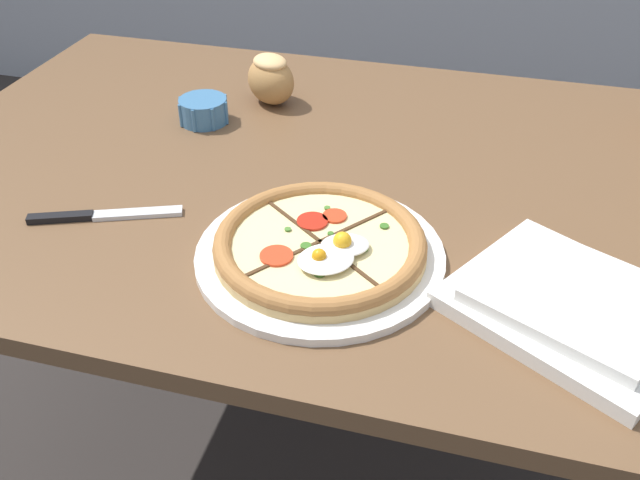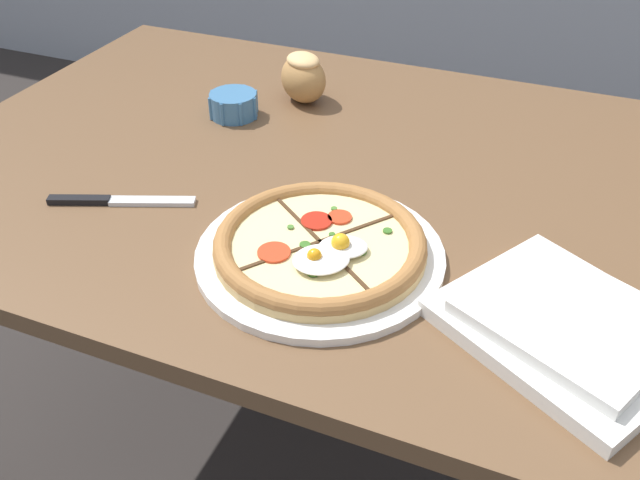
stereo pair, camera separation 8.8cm
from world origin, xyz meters
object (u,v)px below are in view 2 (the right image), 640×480
(ramekin_bowl, at_px, (234,104))
(knife_main, at_px, (120,201))
(dining_table, at_px, (334,217))
(napkin_folded, at_px, (568,324))
(pizza, at_px, (320,247))
(bread_piece_near, at_px, (303,77))

(ramekin_bowl, bearing_deg, knife_main, -93.59)
(dining_table, distance_m, napkin_folded, 0.47)
(knife_main, bearing_deg, ramekin_bowl, 64.89)
(knife_main, bearing_deg, napkin_folded, -24.79)
(dining_table, height_order, pizza, pizza)
(napkin_folded, height_order, knife_main, napkin_folded)
(bread_piece_near, relative_size, knife_main, 0.61)
(dining_table, bearing_deg, pizza, -73.69)
(dining_table, relative_size, napkin_folded, 4.02)
(ramekin_bowl, relative_size, bread_piece_near, 0.72)
(ramekin_bowl, bearing_deg, bread_piece_near, 49.71)
(ramekin_bowl, relative_size, knife_main, 0.44)
(napkin_folded, height_order, bread_piece_near, bread_piece_near)
(pizza, distance_m, ramekin_bowl, 0.45)
(bread_piece_near, height_order, knife_main, bread_piece_near)
(pizza, height_order, knife_main, pizza)
(dining_table, distance_m, knife_main, 0.35)
(dining_table, bearing_deg, ramekin_bowl, 155.57)
(pizza, relative_size, knife_main, 1.57)
(napkin_folded, distance_m, bread_piece_near, 0.70)
(pizza, distance_m, knife_main, 0.33)
(ramekin_bowl, distance_m, knife_main, 0.32)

